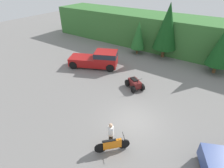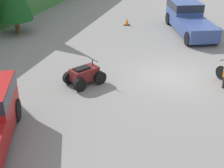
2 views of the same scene
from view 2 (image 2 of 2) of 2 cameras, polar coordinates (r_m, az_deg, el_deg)
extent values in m
plane|color=slate|center=(16.49, 10.85, 1.21)|extent=(80.00, 80.00, 0.00)
cylinder|color=brown|center=(23.70, -16.91, 10.06)|extent=(0.33, 0.33, 0.99)
cylinder|color=black|center=(13.20, -17.20, -4.55)|extent=(0.94, 0.64, 0.91)
cube|color=#334784|center=(24.62, 13.02, 12.65)|extent=(3.26, 2.94, 1.70)
cube|color=#1E232D|center=(24.48, 13.16, 13.91)|extent=(3.28, 2.96, 0.54)
cube|color=#334784|center=(22.06, 15.27, 9.57)|extent=(3.79, 3.18, 0.90)
cylinder|color=black|center=(25.19, 10.31, 11.72)|extent=(0.94, 0.63, 0.91)
cylinder|color=black|center=(25.76, 14.33, 11.67)|extent=(0.94, 0.63, 0.91)
cylinder|color=black|center=(20.90, 13.77, 8.04)|extent=(0.94, 0.63, 0.91)
cylinder|color=black|center=(21.59, 18.42, 8.03)|extent=(0.94, 0.63, 0.91)
cylinder|color=black|center=(16.80, 19.39, 1.94)|extent=(0.57, 0.59, 0.72)
cylinder|color=#B7B7BC|center=(16.62, 19.71, 3.04)|extent=(0.23, 0.24, 0.73)
cylinder|color=black|center=(16.12, -4.22, 2.32)|extent=(0.67, 0.54, 0.66)
cylinder|color=black|center=(15.43, -2.21, 1.15)|extent=(0.67, 0.54, 0.66)
cylinder|color=black|center=(15.55, -7.81, 1.12)|extent=(0.67, 0.54, 0.66)
cylinder|color=black|center=(14.83, -5.90, -0.15)|extent=(0.67, 0.54, 0.66)
cube|color=#5B1919|center=(15.37, -5.06, 1.86)|extent=(1.54, 1.35, 0.60)
cylinder|color=black|center=(15.43, -3.59, 3.96)|extent=(0.07, 0.07, 0.35)
cylinder|color=black|center=(15.36, -3.61, 4.56)|extent=(0.51, 0.77, 0.04)
cube|color=black|center=(15.16, -5.55, 2.87)|extent=(0.89, 0.78, 0.08)
cube|color=black|center=(24.71, 2.72, 10.75)|extent=(0.42, 0.42, 0.03)
cone|color=orange|center=(24.64, 2.74, 11.33)|extent=(0.32, 0.32, 0.55)
camera|label=1|loc=(20.11, 44.66, 26.64)|focal=28.00mm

